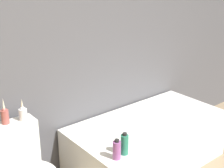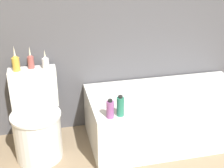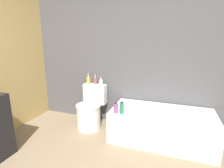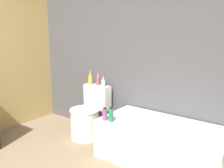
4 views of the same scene
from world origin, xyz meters
The scene contains 8 objects.
wall_back_tiled centered at (0.00, 2.40, 1.30)m, with size 6.40×0.06×2.60m.
bathtub centered at (0.81, 1.98, 0.25)m, with size 1.53×0.76×0.49m.
toilet centered at (-0.43, 2.02, 0.30)m, with size 0.44×0.58×0.75m.
vase_gold centered at (-0.56, 2.22, 0.82)m, with size 0.07×0.07×0.23m.
vase_silver centered at (-0.43, 2.25, 0.82)m, with size 0.06×0.06×0.21m.
vase_bronze centered at (-0.30, 2.22, 0.81)m, with size 0.06×0.06×0.17m.
shampoo_bottle_tall centered at (0.16, 1.67, 0.56)m, with size 0.06×0.06×0.16m.
shampoo_bottle_short centered at (0.25, 1.68, 0.57)m, with size 0.06×0.06×0.18m.
Camera 4 is at (2.08, -0.69, 1.63)m, focal length 42.00 mm.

